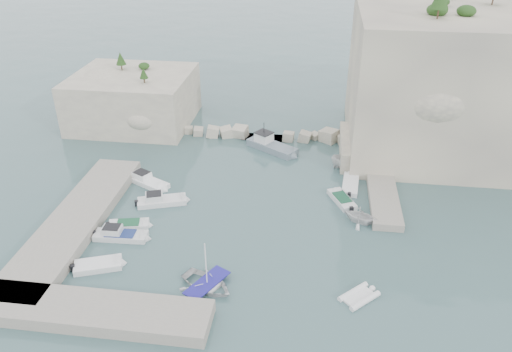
# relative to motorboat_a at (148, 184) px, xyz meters

# --- Properties ---
(ground) EXTENTS (400.00, 400.00, 0.00)m
(ground) POSITION_rel_motorboat_a_xyz_m (12.64, -7.84, 0.00)
(ground) COLOR #3F5E5F
(ground) RESTS_ON ground
(cliff_east) EXTENTS (26.00, 22.00, 17.00)m
(cliff_east) POSITION_rel_motorboat_a_xyz_m (35.64, 15.16, 8.50)
(cliff_east) COLOR beige
(cliff_east) RESTS_ON ground
(cliff_terrace) EXTENTS (8.00, 10.00, 2.50)m
(cliff_terrace) POSITION_rel_motorboat_a_xyz_m (25.64, 10.16, 1.25)
(cliff_terrace) COLOR beige
(cliff_terrace) RESTS_ON ground
(outcrop_west) EXTENTS (16.00, 14.00, 7.00)m
(outcrop_west) POSITION_rel_motorboat_a_xyz_m (-7.36, 17.16, 3.50)
(outcrop_west) COLOR beige
(outcrop_west) RESTS_ON ground
(quay_west) EXTENTS (5.00, 24.00, 1.10)m
(quay_west) POSITION_rel_motorboat_a_xyz_m (-4.36, -8.84, 0.55)
(quay_west) COLOR #9E9689
(quay_west) RESTS_ON ground
(quay_south) EXTENTS (18.00, 4.00, 1.10)m
(quay_south) POSITION_rel_motorboat_a_xyz_m (2.64, -20.34, 0.55)
(quay_south) COLOR #9E9689
(quay_south) RESTS_ON ground
(ledge_east) EXTENTS (3.00, 16.00, 0.80)m
(ledge_east) POSITION_rel_motorboat_a_xyz_m (26.14, 2.16, 0.40)
(ledge_east) COLOR #9E9689
(ledge_east) RESTS_ON ground
(breakwater) EXTENTS (28.00, 3.00, 1.40)m
(breakwater) POSITION_rel_motorboat_a_xyz_m (11.64, 14.16, 0.70)
(breakwater) COLOR beige
(breakwater) RESTS_ON ground
(motorboat_a) EXTENTS (6.10, 4.34, 1.40)m
(motorboat_a) POSITION_rel_motorboat_a_xyz_m (0.00, 0.00, 0.00)
(motorboat_a) COLOR white
(motorboat_a) RESTS_ON ground
(motorboat_b) EXTENTS (5.88, 3.51, 1.40)m
(motorboat_b) POSITION_rel_motorboat_a_xyz_m (2.84, -3.74, 0.00)
(motorboat_b) COLOR silver
(motorboat_b) RESTS_ON ground
(motorboat_c) EXTENTS (4.50, 2.43, 0.70)m
(motorboat_c) POSITION_rel_motorboat_a_xyz_m (0.88, -8.43, 0.00)
(motorboat_c) COLOR silver
(motorboat_c) RESTS_ON ground
(motorboat_d) EXTENTS (5.61, 1.90, 1.40)m
(motorboat_d) POSITION_rel_motorboat_a_xyz_m (0.78, -10.28, 0.00)
(motorboat_d) COLOR silver
(motorboat_d) RESTS_ON ground
(motorboat_e) EXTENTS (4.79, 3.25, 0.70)m
(motorboat_e) POSITION_rel_motorboat_a_xyz_m (0.40, -14.67, 0.00)
(motorboat_e) COLOR white
(motorboat_e) RESTS_ON ground
(rowboat) EXTENTS (5.80, 5.26, 0.99)m
(rowboat) POSITION_rel_motorboat_a_xyz_m (10.42, -15.88, 0.00)
(rowboat) COLOR silver
(rowboat) RESTS_ON ground
(inflatable_dinghy) EXTENTS (3.64, 3.61, 0.44)m
(inflatable_dinghy) POSITION_rel_motorboat_a_xyz_m (22.89, -15.52, 0.00)
(inflatable_dinghy) COLOR white
(inflatable_dinghy) RESTS_ON ground
(tender_east_a) EXTENTS (4.31, 4.04, 1.82)m
(tender_east_a) POSITION_rel_motorboat_a_xyz_m (23.50, -4.55, 0.00)
(tender_east_a) COLOR silver
(tender_east_a) RESTS_ON ground
(tender_east_b) EXTENTS (3.39, 4.80, 0.70)m
(tender_east_b) POSITION_rel_motorboat_a_xyz_m (21.75, -0.90, 0.00)
(tender_east_b) COLOR silver
(tender_east_b) RESTS_ON ground
(tender_east_c) EXTENTS (2.16, 5.41, 0.70)m
(tender_east_c) POSITION_rel_motorboat_a_xyz_m (22.75, 2.48, 0.00)
(tender_east_c) COLOR white
(tender_east_c) RESTS_ON ground
(tender_east_d) EXTENTS (5.43, 3.16, 1.97)m
(tender_east_d) POSITION_rel_motorboat_a_xyz_m (23.03, 7.11, 0.00)
(tender_east_d) COLOR silver
(tender_east_d) RESTS_ON ground
(work_boat) EXTENTS (7.53, 6.01, 2.20)m
(work_boat) POSITION_rel_motorboat_a_xyz_m (13.06, 10.51, 0.00)
(work_boat) COLOR slate
(work_boat) RESTS_ON ground
(rowboat_mast) EXTENTS (0.10, 0.10, 4.20)m
(rowboat_mast) POSITION_rel_motorboat_a_xyz_m (10.42, -15.88, 2.59)
(rowboat_mast) COLOR white
(rowboat_mast) RESTS_ON rowboat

